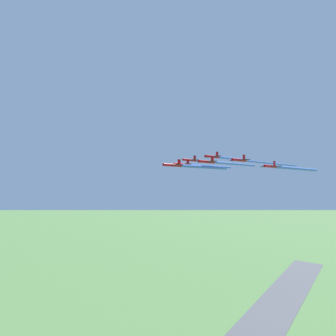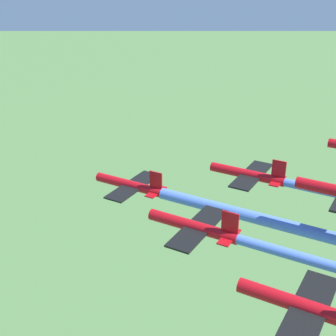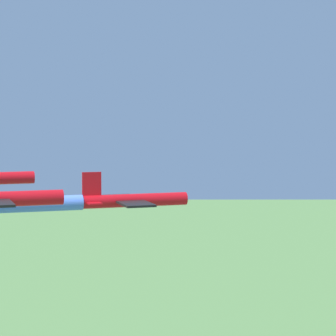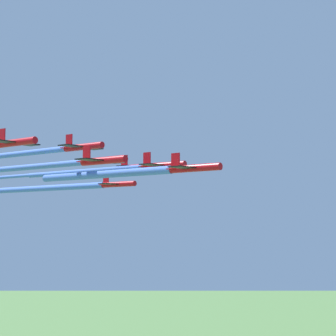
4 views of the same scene
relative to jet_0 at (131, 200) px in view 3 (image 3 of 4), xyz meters
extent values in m
cylinder|color=#B20C14|center=(0.03, 0.38, -0.05)|extent=(1.91, 9.63, 1.17)
cube|color=black|center=(-0.02, -0.25, -0.05)|extent=(9.10, 3.23, 0.19)
cube|color=#B20C14|center=(-0.27, -3.54, 1.42)|extent=(0.28, 1.71, 2.34)
cube|color=#B20C14|center=(-0.27, -3.54, -0.05)|extent=(3.48, 1.43, 0.13)
cylinder|color=#B20C14|center=(6.47, -12.81, 1.35)|extent=(1.91, 9.63, 1.17)
camera|label=1|loc=(-74.21, 77.72, -7.53)|focal=28.00mm
camera|label=2|loc=(-45.45, -26.60, 25.48)|focal=50.00mm
camera|label=3|loc=(66.15, -23.74, 8.38)|focal=85.00mm
camera|label=4|loc=(85.27, 55.26, -8.80)|focal=70.00mm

